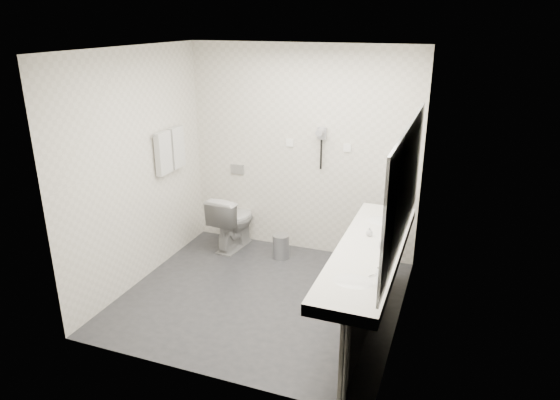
% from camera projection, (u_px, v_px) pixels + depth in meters
% --- Properties ---
extents(floor, '(2.80, 2.80, 0.00)m').
position_uv_depth(floor, '(262.00, 297.00, 5.29)').
color(floor, '#2A2B2F').
rests_on(floor, ground).
extents(ceiling, '(2.80, 2.80, 0.00)m').
position_uv_depth(ceiling, '(258.00, 49.00, 4.43)').
color(ceiling, white).
rests_on(ceiling, wall_back).
extents(wall_back, '(2.80, 0.00, 2.80)m').
position_uv_depth(wall_back, '(302.00, 152.00, 6.00)').
color(wall_back, silver).
rests_on(wall_back, floor).
extents(wall_front, '(2.80, 0.00, 2.80)m').
position_uv_depth(wall_front, '(192.00, 235.00, 3.71)').
color(wall_front, silver).
rests_on(wall_front, floor).
extents(wall_left, '(0.00, 2.60, 2.60)m').
position_uv_depth(wall_left, '(138.00, 169.00, 5.32)').
color(wall_left, silver).
rests_on(wall_left, floor).
extents(wall_right, '(0.00, 2.60, 2.60)m').
position_uv_depth(wall_right, '(408.00, 201.00, 4.40)').
color(wall_right, silver).
rests_on(wall_right, floor).
extents(vanity_counter, '(0.55, 2.20, 0.10)m').
position_uv_depth(vanity_counter, '(369.00, 252.00, 4.47)').
color(vanity_counter, white).
rests_on(vanity_counter, floor).
extents(vanity_panel, '(0.03, 2.15, 0.75)m').
position_uv_depth(vanity_panel, '(369.00, 295.00, 4.60)').
color(vanity_panel, gray).
rests_on(vanity_panel, floor).
extents(vanity_post_near, '(0.06, 0.06, 0.75)m').
position_uv_depth(vanity_post_near, '(346.00, 365.00, 3.68)').
color(vanity_post_near, silver).
rests_on(vanity_post_near, floor).
extents(vanity_post_far, '(0.06, 0.06, 0.75)m').
position_uv_depth(vanity_post_far, '(390.00, 249.00, 5.51)').
color(vanity_post_far, silver).
rests_on(vanity_post_far, floor).
extents(mirror, '(0.02, 2.20, 1.05)m').
position_uv_depth(mirror, '(405.00, 186.00, 4.16)').
color(mirror, '#B2BCC6').
rests_on(mirror, wall_right).
extents(basin_near, '(0.40, 0.31, 0.05)m').
position_uv_depth(basin_near, '(353.00, 283.00, 3.88)').
color(basin_near, white).
rests_on(basin_near, vanity_counter).
extents(basin_far, '(0.40, 0.31, 0.05)m').
position_uv_depth(basin_far, '(382.00, 222.00, 5.03)').
color(basin_far, white).
rests_on(basin_far, vanity_counter).
extents(faucet_near, '(0.04, 0.04, 0.15)m').
position_uv_depth(faucet_near, '(379.00, 277.00, 3.79)').
color(faucet_near, silver).
rests_on(faucet_near, vanity_counter).
extents(faucet_far, '(0.04, 0.04, 0.15)m').
position_uv_depth(faucet_far, '(403.00, 216.00, 4.93)').
color(faucet_far, silver).
rests_on(faucet_far, vanity_counter).
extents(soap_bottle_a, '(0.06, 0.06, 0.09)m').
position_uv_depth(soap_bottle_a, '(382.00, 244.00, 4.41)').
color(soap_bottle_a, silver).
rests_on(soap_bottle_a, vanity_counter).
extents(soap_bottle_b, '(0.09, 0.09, 0.08)m').
position_uv_depth(soap_bottle_b, '(369.00, 232.00, 4.67)').
color(soap_bottle_b, silver).
rests_on(soap_bottle_b, vanity_counter).
extents(soap_bottle_c, '(0.05, 0.05, 0.11)m').
position_uv_depth(soap_bottle_c, '(384.00, 243.00, 4.40)').
color(soap_bottle_c, silver).
rests_on(soap_bottle_c, vanity_counter).
extents(glass_left, '(0.08, 0.08, 0.11)m').
position_uv_depth(glass_left, '(392.00, 231.00, 4.65)').
color(glass_left, silver).
rests_on(glass_left, vanity_counter).
extents(toilet, '(0.46, 0.73, 0.71)m').
position_uv_depth(toilet, '(233.00, 221.00, 6.32)').
color(toilet, white).
rests_on(toilet, floor).
extents(flush_plate, '(0.18, 0.02, 0.12)m').
position_uv_depth(flush_plate, '(237.00, 169.00, 6.37)').
color(flush_plate, '#B2B5BA').
rests_on(flush_plate, wall_back).
extents(pedal_bin, '(0.24, 0.24, 0.28)m').
position_uv_depth(pedal_bin, '(281.00, 247.00, 6.10)').
color(pedal_bin, '#B2B5BA').
rests_on(pedal_bin, floor).
extents(bin_lid, '(0.20, 0.20, 0.02)m').
position_uv_depth(bin_lid, '(281.00, 236.00, 6.05)').
color(bin_lid, '#B2B5BA').
rests_on(bin_lid, pedal_bin).
extents(towel_rail, '(0.02, 0.62, 0.02)m').
position_uv_depth(towel_rail, '(168.00, 131.00, 5.68)').
color(towel_rail, silver).
rests_on(towel_rail, wall_left).
extents(towel_near, '(0.07, 0.24, 0.48)m').
position_uv_depth(towel_near, '(163.00, 153.00, 5.63)').
color(towel_near, silver).
rests_on(towel_near, towel_rail).
extents(towel_far, '(0.07, 0.24, 0.48)m').
position_uv_depth(towel_far, '(177.00, 147.00, 5.88)').
color(towel_far, silver).
rests_on(towel_far, towel_rail).
extents(dryer_cradle, '(0.10, 0.04, 0.14)m').
position_uv_depth(dryer_cradle, '(322.00, 133.00, 5.81)').
color(dryer_cradle, '#96969B').
rests_on(dryer_cradle, wall_back).
extents(dryer_barrel, '(0.08, 0.14, 0.08)m').
position_uv_depth(dryer_barrel, '(320.00, 132.00, 5.74)').
color(dryer_barrel, '#96969B').
rests_on(dryer_barrel, dryer_cradle).
extents(dryer_cord, '(0.02, 0.02, 0.35)m').
position_uv_depth(dryer_cord, '(321.00, 155.00, 5.88)').
color(dryer_cord, black).
rests_on(dryer_cord, dryer_cradle).
extents(switch_plate_a, '(0.09, 0.02, 0.09)m').
position_uv_depth(switch_plate_a, '(290.00, 143.00, 6.01)').
color(switch_plate_a, white).
rests_on(switch_plate_a, wall_back).
extents(switch_plate_b, '(0.09, 0.02, 0.09)m').
position_uv_depth(switch_plate_b, '(347.00, 148.00, 5.78)').
color(switch_plate_b, white).
rests_on(switch_plate_b, wall_back).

